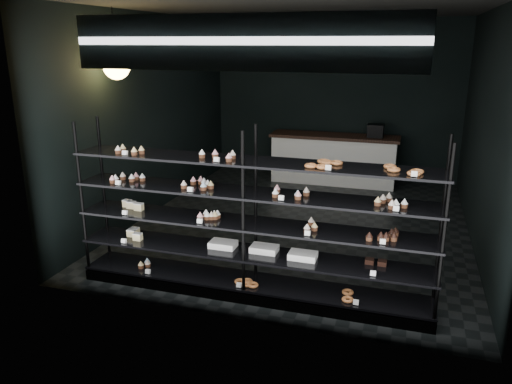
# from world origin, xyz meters

# --- Properties ---
(room) EXTENTS (5.01, 6.01, 3.20)m
(room) POSITION_xyz_m (0.00, 0.00, 1.60)
(room) COLOR black
(room) RESTS_ON ground
(display_shelf) EXTENTS (4.00, 0.50, 1.91)m
(display_shelf) POSITION_xyz_m (-0.08, -2.45, 0.63)
(display_shelf) COLOR black
(display_shelf) RESTS_ON room
(signage) EXTENTS (3.30, 0.05, 0.50)m
(signage) POSITION_xyz_m (0.00, -2.93, 2.75)
(signage) COLOR #0D1B42
(signage) RESTS_ON room
(pendant_lamp) EXTENTS (0.35, 0.35, 0.90)m
(pendant_lamp) POSITION_xyz_m (-2.20, -1.46, 2.45)
(pendant_lamp) COLOR black
(pendant_lamp) RESTS_ON room
(service_counter) EXTENTS (2.53, 0.65, 1.23)m
(service_counter) POSITION_xyz_m (0.12, 2.50, 0.50)
(service_counter) COLOR silver
(service_counter) RESTS_ON room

